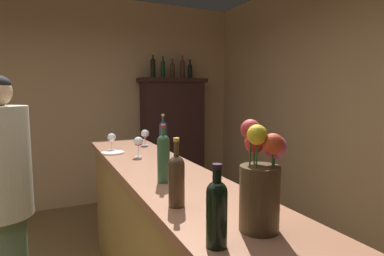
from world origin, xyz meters
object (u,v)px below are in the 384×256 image
object	(u,v)px
cheese_plate	(113,153)
patron_tall	(2,207)
display_cabinet	(173,136)
wine_glass_front	(112,138)
wine_bottle_rose	(163,156)
bar_counter	(164,251)
wine_glass_mid	(138,142)
display_bottle_midleft	(163,68)
display_bottle_midright	(183,68)
wine_bottle_riesling	(217,210)
wine_bottle_pinot	(176,178)
wine_glass_rear	(145,135)
wine_bottle_syrah	(163,137)
display_bottle_right	(190,70)
display_bottle_center	(172,70)
display_bottle_left	(153,67)
flower_arrangement	(261,181)

from	to	relation	value
cheese_plate	patron_tall	bearing A→B (deg)	-143.82
display_cabinet	wine_glass_front	bearing A→B (deg)	-126.58
wine_bottle_rose	wine_glass_front	world-z (taller)	wine_bottle_rose
display_cabinet	cheese_plate	xyz separation A→B (m)	(-1.20, -1.74, 0.16)
bar_counter	wine_glass_mid	xyz separation A→B (m)	(-0.03, 0.49, 0.65)
display_bottle_midleft	display_bottle_midright	bearing A→B (deg)	-0.00
cheese_plate	display_cabinet	bearing A→B (deg)	55.35
wine_bottle_riesling	wine_bottle_pinot	bearing A→B (deg)	87.27
wine_glass_rear	patron_tall	world-z (taller)	patron_tall
wine_bottle_syrah	display_bottle_midleft	distance (m)	2.22
display_bottle_midleft	patron_tall	bearing A→B (deg)	-128.18
wine_bottle_syrah	wine_glass_mid	size ratio (longest dim) A/B	2.10
wine_bottle_rose	wine_glass_mid	distance (m)	0.73
bar_counter	cheese_plate	size ratio (longest dim) A/B	15.37
display_bottle_right	wine_glass_mid	bearing A→B (deg)	-124.16
display_cabinet	display_bottle_midleft	size ratio (longest dim) A/B	5.83
bar_counter	display_bottle_right	world-z (taller)	display_bottle_right
wine_glass_front	wine_bottle_syrah	bearing A→B (deg)	-50.47
wine_glass_front	patron_tall	size ratio (longest dim) A/B	0.09
patron_tall	display_cabinet	bearing A→B (deg)	52.65
display_bottle_midleft	display_bottle_center	size ratio (longest dim) A/B	1.02
bar_counter	display_bottle_center	size ratio (longest dim) A/B	9.47
display_bottle_left	patron_tall	xyz separation A→B (m)	(-1.64, -2.27, -1.01)
display_cabinet	display_bottle_right	distance (m)	1.02
display_cabinet	display_bottle_center	xyz separation A→B (m)	(0.00, 0.00, 0.98)
display_cabinet	display_bottle_midleft	world-z (taller)	display_bottle_midleft
display_cabinet	patron_tall	size ratio (longest dim) A/B	1.07
flower_arrangement	display_bottle_midright	world-z (taller)	display_bottle_midright
flower_arrangement	cheese_plate	world-z (taller)	flower_arrangement
wine_glass_front	cheese_plate	xyz separation A→B (m)	(-0.02, -0.15, -0.10)
wine_glass_rear	display_bottle_midright	xyz separation A→B (m)	(1.01, 1.47, 0.75)
flower_arrangement	patron_tall	world-z (taller)	patron_tall
flower_arrangement	display_bottle_center	size ratio (longest dim) A/B	1.33
wine_bottle_pinot	display_bottle_left	xyz separation A→B (m)	(0.88, 3.06, 0.73)
display_cabinet	wine_bottle_rose	distance (m)	2.92
cheese_plate	wine_bottle_riesling	bearing A→B (deg)	-89.75
wine_glass_rear	wine_bottle_syrah	bearing A→B (deg)	-90.51
cheese_plate	display_bottle_midleft	size ratio (longest dim) A/B	0.60
display_cabinet	wine_bottle_rose	world-z (taller)	display_cabinet
display_bottle_right	cheese_plate	bearing A→B (deg)	-130.50
wine_glass_mid	display_bottle_center	bearing A→B (deg)	61.83
wine_bottle_rose	display_bottle_midleft	xyz separation A→B (m)	(0.96, 2.69, 0.70)
wine_glass_front	display_bottle_right	world-z (taller)	display_bottle_right
wine_glass_front	cheese_plate	bearing A→B (deg)	-97.58
flower_arrangement	display_bottle_left	size ratio (longest dim) A/B	1.19
display_bottle_right	wine_bottle_syrah	bearing A→B (deg)	-119.76
display_bottle_center	wine_bottle_pinot	bearing A→B (deg)	-111.06
display_bottle_left	display_bottle_midleft	xyz separation A→B (m)	(0.15, -0.00, -0.01)
cheese_plate	display_bottle_center	world-z (taller)	display_bottle_center
wine_glass_front	display_bottle_midright	world-z (taller)	display_bottle_midright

